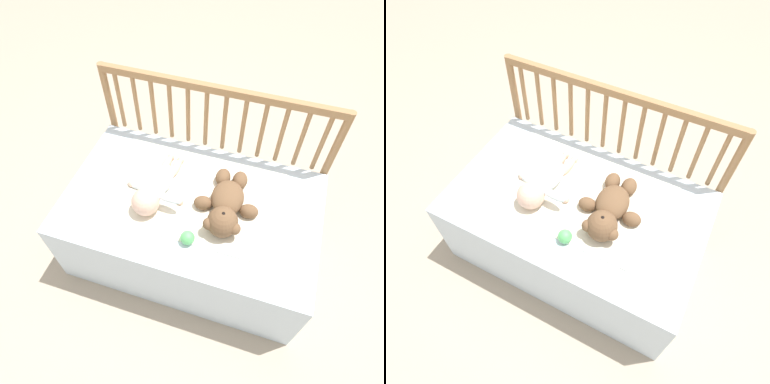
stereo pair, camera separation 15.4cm
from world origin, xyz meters
TOP-DOWN VIEW (x-y plane):
  - ground_plane at (0.00, 0.00)m, footprint 12.00×12.00m
  - crib_mattress at (0.00, 0.00)m, footprint 1.18×0.72m
  - crib_rail at (-0.00, 0.38)m, footprint 1.18×0.04m
  - blanket at (-0.01, 0.04)m, footprint 0.82×0.51m
  - teddy_bear at (0.16, -0.01)m, footprint 0.30×0.39m
  - baby at (-0.17, -0.01)m, footprint 0.30×0.40m
  - toy_ball at (0.05, -0.20)m, footprint 0.06×0.06m

SIDE VIEW (x-z plane):
  - ground_plane at x=0.00m, z-range 0.00..0.00m
  - crib_mattress at x=0.00m, z-range 0.00..0.44m
  - blanket at x=-0.01m, z-range 0.44..0.45m
  - toy_ball at x=0.05m, z-range 0.44..0.50m
  - baby at x=-0.17m, z-range 0.43..0.55m
  - teddy_bear at x=0.16m, z-range 0.43..0.56m
  - crib_rail at x=0.00m, z-range 0.17..0.98m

